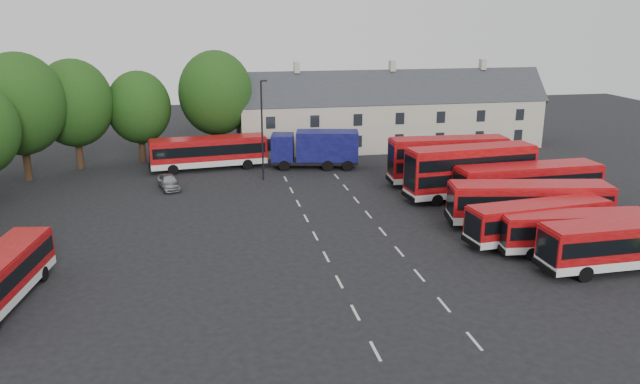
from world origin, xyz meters
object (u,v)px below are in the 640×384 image
at_px(bus_dd_south, 470,169).
at_px(lamppost, 262,128).
at_px(box_truck, 316,147).
at_px(silver_car, 169,182).
at_px(bus_row_a, 627,241).

xyz_separation_m(bus_dd_south, lamppost, (-16.65, 9.49, 2.43)).
relative_size(box_truck, silver_car, 2.34).
relative_size(bus_dd_south, silver_car, 2.92).
bearing_deg(box_truck, silver_car, -149.28).
distance_m(bus_dd_south, lamppost, 19.32).
relative_size(bus_dd_south, box_truck, 1.25).
height_order(bus_row_a, bus_dd_south, bus_dd_south).
xyz_separation_m(bus_row_a, silver_car, (-28.65, 23.98, -1.21)).
distance_m(box_truck, silver_car, 15.46).
height_order(bus_row_a, box_truck, box_truck).
bearing_deg(lamppost, box_truck, 32.04).
height_order(box_truck, lamppost, lamppost).
xyz_separation_m(silver_car, lamppost, (8.73, 1.57, 4.38)).
xyz_separation_m(bus_row_a, lamppost, (-19.92, 25.55, 3.16)).
distance_m(bus_dd_south, silver_car, 26.66).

